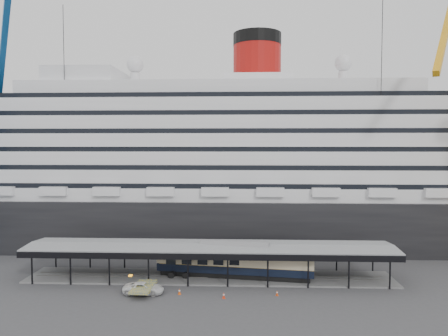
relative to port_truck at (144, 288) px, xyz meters
The scene contains 8 objects.
ground 9.01m from the port_truck, 16.41° to the left, with size 200.00×200.00×0.00m, color #3D3D3F.
cruise_ship 39.71m from the port_truck, 75.92° to the left, with size 130.00×30.00×43.90m.
platform_canopy 11.55m from the port_truck, 41.19° to the left, with size 56.00×9.18×5.30m.
port_truck is the anchor object (origin of this frame).
pullman_carriage 14.66m from the port_truck, 31.29° to the left, with size 24.18×6.34×23.55m.
traffic_cone_left 4.99m from the port_truck, ahead, with size 0.49×0.49×0.84m.
traffic_cone_mid 11.22m from the port_truck, ahead, with size 0.50×0.50×0.82m.
traffic_cone_right 18.37m from the port_truck, ahead, with size 0.49×0.49×0.73m.
Camera 1 is at (5.06, -61.18, 20.49)m, focal length 35.00 mm.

